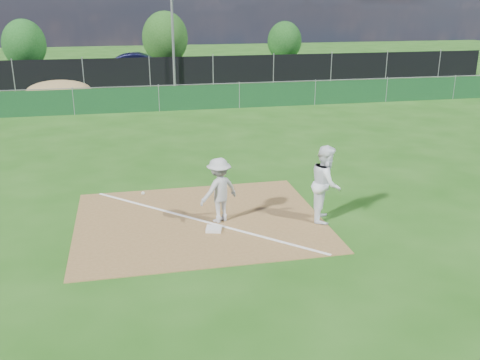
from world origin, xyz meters
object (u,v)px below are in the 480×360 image
Objects in this scene: tree_mid at (165,38)px; tree_left at (24,44)px; light_pole at (172,20)px; play_at_first at (219,190)px; car_left at (36,70)px; car_right at (228,65)px; first_base at (214,229)px; tree_right at (285,41)px; car_mid at (141,64)px; runner at (326,183)px.

tree_left is at bearing -176.70° from tree_mid.
light_pole reaches higher than play_at_first.
car_left is 0.93× the size of car_right.
tree_right reaches higher than first_base.
car_left is (-8.72, 3.99, -3.24)m from light_pole.
play_at_first is (0.23, 0.54, 0.77)m from first_base.
light_pole is 11.13m from tree_mid.
car_mid is 9.87m from tree_left.
runner is at bearing -87.97° from tree_mid.
first_base is 36.14m from tree_right.
car_right is at bearing 46.16° from light_pole.
runner is 28.16m from car_left.
tree_left is at bearing 105.49° from first_base.
light_pole reaches higher than runner.
tree_left is at bearing -176.35° from tree_right.
light_pole is 14.78m from tree_left.
car_mid reaches higher than first_base.
runner is (2.58, -0.41, 0.12)m from play_at_first.
light_pole is at bearing -45.10° from tree_left.
car_left is 6.69m from tree_left.
runner is 35.15m from tree_right.
car_mid is (6.90, 1.52, 0.04)m from car_left.
car_right is 1.37× the size of tree_right.
car_mid is at bearing 91.16° from first_base.
tree_mid is at bearing 87.56° from play_at_first.
tree_mid is (2.20, 5.48, 1.44)m from car_mid.
first_base is 27.40m from car_left.
light_pole is 1.82× the size of car_left.
car_right is at bearing -95.79° from car_left.
tree_right is (20.98, 1.34, -0.20)m from tree_left.
play_at_first is 0.56× the size of car_left.
car_right is 7.76m from tree_mid.
light_pole reaches higher than tree_mid.
tree_mid is (10.70, 0.62, 0.27)m from tree_left.
tree_mid reaches higher than car_right.
car_right is (5.32, 26.30, -0.13)m from play_at_first.
runner is at bearing -166.55° from car_left.
runner is at bearing 158.92° from car_right.
runner is at bearing -8.99° from play_at_first.
runner is at bearing -69.98° from tree_left.
tree_mid is at bearing -60.36° from car_left.
tree_left reaches higher than car_right.
runner reaches higher than car_right.
car_right is (13.02, 0.49, -0.06)m from car_left.
tree_mid is at bearing 15.88° from car_right.
car_left is at bearing -142.42° from tree_mid.
car_mid is at bearing -29.75° from tree_left.
light_pole is 22.08m from play_at_first.
first_base is at bearing 113.91° from runner.
tree_mid reaches higher than tree_left.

